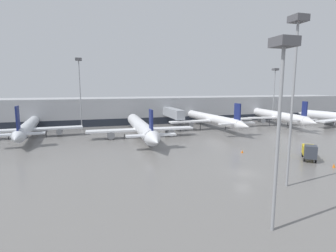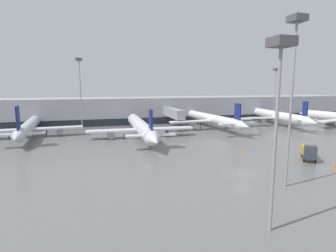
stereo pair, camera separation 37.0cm
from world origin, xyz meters
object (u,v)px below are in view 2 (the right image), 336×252
parked_jet_1 (141,127)px  apron_light_mast_0 (294,57)px  parked_jet_2 (213,119)px  service_truck_1 (309,151)px  parked_jet_3 (278,116)px  parked_jet_5 (28,128)px  traffic_cone_0 (334,166)px  apron_light_mast_3 (276,80)px  traffic_cone_2 (167,131)px  apron_light_mast_2 (80,75)px  traffic_cone_3 (242,152)px  apron_light_mast_1 (279,80)px

parked_jet_1 → apron_light_mast_0: bearing=-160.5°
parked_jet_2 → service_truck_1: bearing=178.9°
parked_jet_3 → parked_jet_5: parked_jet_5 is taller
parked_jet_2 → traffic_cone_0: 40.87m
parked_jet_5 → apron_light_mast_0: (40.39, -45.67, 13.96)m
traffic_cone_0 → apron_light_mast_3: 59.52m
parked_jet_5 → traffic_cone_2: bearing=-98.1°
apron_light_mast_2 → traffic_cone_2: bearing=-26.0°
parked_jet_1 → apron_light_mast_2: 26.19m
parked_jet_5 → apron_light_mast_3: 82.27m
traffic_cone_2 → apron_light_mast_2: apron_light_mast_2 is taller
parked_jet_3 → apron_light_mast_0: apron_light_mast_0 is taller
parked_jet_3 → service_truck_1: 42.88m
parked_jet_2 → parked_jet_1: bearing=102.4°
parked_jet_2 → apron_light_mast_0: (-10.85, -45.27, 13.42)m
parked_jet_3 → traffic_cone_2: bearing=101.3°
traffic_cone_0 → apron_light_mast_2: (-40.62, 50.14, 16.07)m
parked_jet_1 → apron_light_mast_3: bearing=-70.8°
parked_jet_5 → service_truck_1: bearing=-128.8°
traffic_cone_3 → apron_light_mast_2: (-31.53, 37.63, 16.12)m
parked_jet_5 → parked_jet_1: bearing=-109.1°
apron_light_mast_3 → service_truck_1: bearing=-121.0°
traffic_cone_2 → apron_light_mast_0: (4.29, -43.33, 16.25)m
parked_jet_1 → apron_light_mast_2: apron_light_mast_2 is taller
apron_light_mast_0 → apron_light_mast_1: size_ratio=1.26×
traffic_cone_0 → apron_light_mast_1: (-21.84, -13.15, 13.22)m
service_truck_1 → traffic_cone_0: (0.32, -4.82, -1.27)m
parked_jet_3 → service_truck_1: (-22.33, -36.57, -1.67)m
service_truck_1 → traffic_cone_2: (-16.99, 33.95, -1.27)m
traffic_cone_3 → apron_light_mast_3: size_ratio=0.03×
parked_jet_2 → parked_jet_3: parked_jet_3 is taller
service_truck_1 → apron_light_mast_3: size_ratio=0.28×
traffic_cone_3 → apron_light_mast_3: 54.87m
parked_jet_5 → parked_jet_2: bearing=-94.9°
apron_light_mast_0 → apron_light_mast_1: (-8.82, -8.59, -3.03)m
traffic_cone_2 → parked_jet_5: bearing=176.3°
service_truck_1 → traffic_cone_3: 11.74m
apron_light_mast_1 → apron_light_mast_3: apron_light_mast_3 is taller
parked_jet_1 → traffic_cone_0: 42.40m
traffic_cone_2 → apron_light_mast_0: apron_light_mast_0 is taller
apron_light_mast_1 → apron_light_mast_3: 80.62m
parked_jet_3 → apron_light_mast_3: size_ratio=1.93×
apron_light_mast_2 → traffic_cone_0: bearing=-51.0°
traffic_cone_0 → traffic_cone_3: (-9.09, 12.51, -0.05)m
parked_jet_1 → traffic_cone_3: size_ratio=72.20×
apron_light_mast_0 → apron_light_mast_1: bearing=-135.8°
traffic_cone_2 → traffic_cone_3: (8.22, -26.26, -0.05)m
parked_jet_1 → apron_light_mast_3: size_ratio=2.07×
parked_jet_1 → traffic_cone_3: (16.40, -21.29, -2.34)m
traffic_cone_2 → apron_light_mast_0: size_ratio=0.03×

